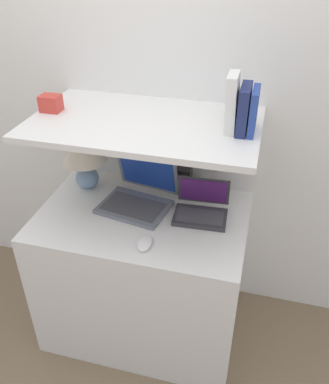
% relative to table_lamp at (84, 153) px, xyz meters
% --- Properties ---
extents(ground_plane, '(12.00, 12.00, 0.00)m').
position_rel_table_lamp_xyz_m(ground_plane, '(0.36, -0.51, -0.98)').
color(ground_plane, '#7A664C').
extents(wall_back, '(6.00, 0.05, 2.40)m').
position_rel_table_lamp_xyz_m(wall_back, '(0.36, 0.23, 0.22)').
color(wall_back, white).
rests_on(wall_back, ground_plane).
extents(desk, '(1.02, 0.68, 0.78)m').
position_rel_table_lamp_xyz_m(desk, '(0.36, -0.17, -0.59)').
color(desk, white).
rests_on(desk, ground_plane).
extents(back_riser, '(1.02, 0.04, 1.21)m').
position_rel_table_lamp_xyz_m(back_riser, '(0.36, 0.19, -0.38)').
color(back_riser, white).
rests_on(back_riser, ground_plane).
extents(shelf, '(1.02, 0.61, 0.03)m').
position_rel_table_lamp_xyz_m(shelf, '(0.36, -0.10, 0.24)').
color(shelf, white).
rests_on(shelf, back_riser).
extents(table_lamp, '(0.23, 0.23, 0.31)m').
position_rel_table_lamp_xyz_m(table_lamp, '(0.00, 0.00, 0.00)').
color(table_lamp, '#7593B2').
rests_on(table_lamp, desk).
extents(laptop_large, '(0.38, 0.36, 0.26)m').
position_rel_table_lamp_xyz_m(laptop_large, '(0.31, -0.08, -0.15)').
color(laptop_large, slate).
rests_on(laptop_large, desk).
extents(laptop_small, '(0.26, 0.22, 0.17)m').
position_rel_table_lamp_xyz_m(laptop_small, '(0.63, -0.10, -0.16)').
color(laptop_small, '#333338').
rests_on(laptop_small, desk).
extents(computer_mouse, '(0.07, 0.12, 0.03)m').
position_rel_table_lamp_xyz_m(computer_mouse, '(0.44, -0.38, -0.19)').
color(computer_mouse, white).
rests_on(computer_mouse, desk).
extents(router_box, '(0.10, 0.08, 0.14)m').
position_rel_table_lamp_xyz_m(router_box, '(0.49, 0.09, -0.13)').
color(router_box, black).
rests_on(router_box, desk).
extents(book_blue, '(0.03, 0.15, 0.18)m').
position_rel_table_lamp_xyz_m(book_blue, '(0.82, -0.10, 0.35)').
color(book_blue, '#284293').
rests_on(book_blue, shelf).
extents(book_navy, '(0.04, 0.16, 0.19)m').
position_rel_table_lamp_xyz_m(book_navy, '(0.78, -0.10, 0.35)').
color(book_navy, navy).
rests_on(book_navy, shelf).
extents(book_white, '(0.05, 0.13, 0.24)m').
position_rel_table_lamp_xyz_m(book_white, '(0.73, -0.10, 0.38)').
color(book_white, silver).
rests_on(book_white, shelf).
extents(shelf_gadget, '(0.09, 0.07, 0.07)m').
position_rel_table_lamp_xyz_m(shelf_gadget, '(-0.09, -0.10, 0.30)').
color(shelf_gadget, '#CC3D33').
rests_on(shelf_gadget, shelf).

